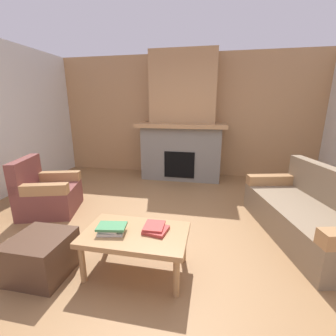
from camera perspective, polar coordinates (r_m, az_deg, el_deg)
name	(u,v)px	position (r m, az deg, el deg)	size (l,w,h in m)	color
ground	(153,238)	(3.00, -3.86, -17.04)	(9.00, 9.00, 0.00)	olive
wall_back_wood_panel	(185,116)	(5.49, 4.16, 12.64)	(6.00, 0.12, 2.70)	tan
fireplace	(182,126)	(5.13, 3.58, 10.38)	(1.90, 0.82, 2.70)	gray
couch	(309,215)	(3.42, 31.69, -9.83)	(1.25, 1.95, 0.85)	#847056
armchair	(47,194)	(4.00, -27.87, -5.64)	(0.95, 0.95, 0.85)	brown
coffee_table	(136,237)	(2.33, -8.07, -16.63)	(1.00, 0.60, 0.43)	#A87A4C
ottoman	(42,256)	(2.67, -28.86, -18.51)	(0.52, 0.52, 0.40)	#4C3323
book_stack_near_edge	(111,228)	(2.33, -13.88, -14.36)	(0.29, 0.25, 0.08)	beige
book_stack_center	(155,228)	(2.30, -3.18, -14.76)	(0.24, 0.26, 0.05)	#B23833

